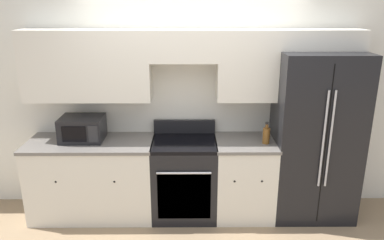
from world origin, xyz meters
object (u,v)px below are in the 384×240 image
refrigerator (315,136)px  bottle (266,135)px  microwave (82,129)px  oven_range (184,177)px

refrigerator → bottle: (-0.57, -0.10, 0.05)m
microwave → bottle: bearing=-3.4°
oven_range → refrigerator: bearing=1.3°
refrigerator → bottle: 0.58m
oven_range → refrigerator: (1.47, 0.03, 0.49)m
refrigerator → bottle: refrigerator is taller
oven_range → microwave: (-1.14, 0.06, 0.58)m
oven_range → bottle: bottle is taller
microwave → bottle: microwave is taller
bottle → refrigerator: bearing=9.7°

